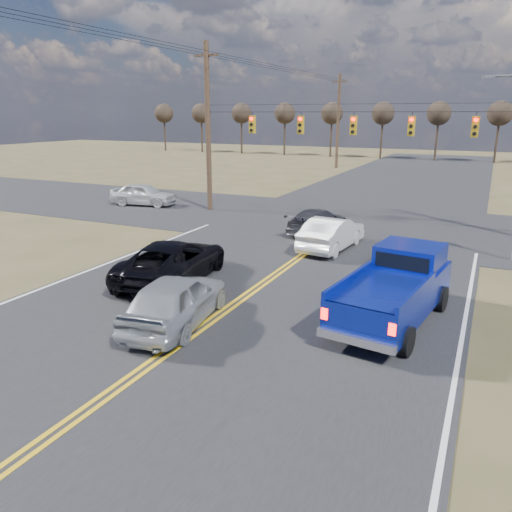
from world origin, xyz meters
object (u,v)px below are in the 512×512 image
at_px(black_suv, 173,261).
at_px(silver_suv, 176,300).
at_px(cross_car_west, 143,194).
at_px(pickup_truck, 395,289).
at_px(dgrey_car_queue, 317,221).
at_px(white_car_queue, 332,233).

bearing_deg(black_suv, silver_suv, 116.36).
xyz_separation_m(black_suv, cross_car_west, (-10.70, 12.18, -0.02)).
distance_m(pickup_truck, dgrey_car_queue, 11.37).
bearing_deg(dgrey_car_queue, white_car_queue, 128.35).
relative_size(silver_suv, black_suv, 0.82).
height_order(silver_suv, black_suv, silver_suv).
xyz_separation_m(silver_suv, cross_car_west, (-13.03, 15.44, -0.03)).
xyz_separation_m(pickup_truck, dgrey_car_queue, (-5.66, 9.85, -0.38)).
bearing_deg(pickup_truck, white_car_queue, 127.72).
distance_m(black_suv, cross_car_west, 16.21).
distance_m(black_suv, dgrey_car_queue, 9.80).
distance_m(pickup_truck, silver_suv, 6.37).
bearing_deg(pickup_truck, silver_suv, -144.74).
bearing_deg(cross_car_west, dgrey_car_queue, -110.99).
distance_m(dgrey_car_queue, cross_car_west, 13.30).
bearing_deg(silver_suv, pickup_truck, -161.50).
height_order(dgrey_car_queue, cross_car_west, cross_car_west).
xyz_separation_m(black_suv, dgrey_car_queue, (2.33, 9.52, -0.14)).
bearing_deg(white_car_queue, pickup_truck, 124.99).
bearing_deg(silver_suv, dgrey_car_queue, -98.84).
bearing_deg(cross_car_west, pickup_truck, -133.24).
height_order(silver_suv, dgrey_car_queue, silver_suv).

